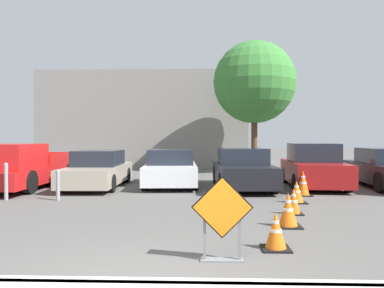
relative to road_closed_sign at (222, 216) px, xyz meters
The scene contains 17 objects.
ground_plane 8.97m from the road_closed_sign, 97.03° to the left, with size 96.00×96.00×0.00m, color #565451.
curb_lip 1.68m from the road_closed_sign, 134.21° to the right, with size 23.39×0.20×0.14m.
road_closed_sign is the anchor object (origin of this frame).
traffic_cone_nearest 1.15m from the road_closed_sign, 34.95° to the left, with size 0.46×0.46×0.60m.
traffic_cone_second 2.64m from the road_closed_sign, 56.75° to the left, with size 0.52×0.52×0.70m.
traffic_cone_third 3.94m from the road_closed_sign, 61.89° to the left, with size 0.42×0.42×0.62m.
traffic_cone_fourth 5.56m from the road_closed_sign, 65.49° to the left, with size 0.53×0.53×0.62m.
traffic_cone_fifth 7.00m from the road_closed_sign, 66.13° to the left, with size 0.53×0.53×0.80m.
pickup_truck 10.32m from the road_closed_sign, 131.72° to the left, with size 2.14×5.55×1.61m.
parked_car_second 9.30m from the road_closed_sign, 116.93° to the left, with size 1.91×4.59×1.35m.
parked_car_third 8.85m from the road_closed_sign, 100.13° to the left, with size 2.16×4.12×1.38m.
parked_car_fourth 8.16m from the road_closed_sign, 82.25° to the left, with size 2.06×4.41×1.45m.
parked_car_fifth 9.31m from the road_closed_sign, 66.18° to the left, with size 2.12×4.25×1.61m.
bollard_nearest 6.92m from the road_closed_sign, 130.80° to the left, with size 0.12×0.12×0.90m.
bollard_second 8.00m from the road_closed_sign, 139.14° to the left, with size 0.12×0.12×1.09m.
building_facade_backdrop 20.14m from the road_closed_sign, 102.07° to the left, with size 13.08×5.00×5.99m.
street_tree_behind_lot 14.77m from the road_closed_sign, 80.67° to the left, with size 4.25×4.25×6.83m.
Camera 1 is at (0.84, -4.32, 1.80)m, focal length 35.00 mm.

